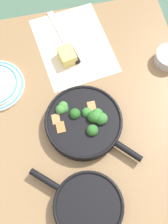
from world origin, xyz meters
TOP-DOWN VIEW (x-y plane):
  - ground_plane at (0.00, 0.00)m, footprint 14.00×14.00m
  - dining_table_red at (0.00, 0.00)m, footprint 1.04×0.90m
  - skillet_broccoli at (0.04, -0.01)m, footprint 0.34×0.33m
  - skillet_eggs at (0.35, -0.06)m, footprint 0.29×0.31m
  - parchment_sheet at (-0.32, 0.02)m, footprint 0.42×0.34m
  - grater_knife at (-0.33, -0.00)m, footprint 0.30×0.10m
  - cheese_block at (-0.26, -0.02)m, footprint 0.09×0.08m
  - prep_bowl_steel at (-0.16, 0.39)m, footprint 0.11×0.11m

SIDE VIEW (x-z plane):
  - ground_plane at x=0.00m, z-range 0.00..0.00m
  - dining_table_red at x=0.00m, z-range 0.29..1.06m
  - parchment_sheet at x=-0.32m, z-range 0.77..0.77m
  - grater_knife at x=-0.33m, z-range 0.76..0.79m
  - prep_bowl_steel at x=-0.16m, z-range 0.77..0.82m
  - cheese_block at x=-0.26m, z-range 0.77..0.82m
  - skillet_eggs at x=0.35m, z-range 0.77..0.82m
  - skillet_broccoli at x=0.04m, z-range 0.76..0.83m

